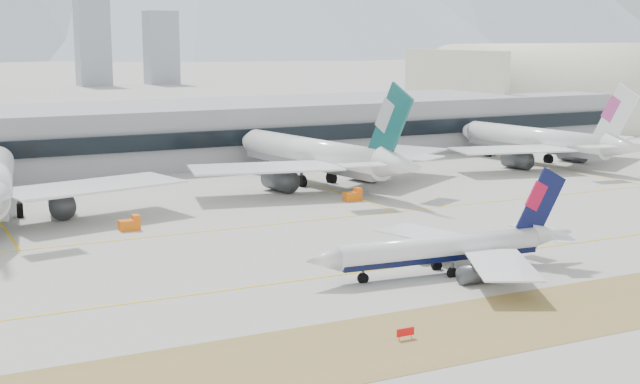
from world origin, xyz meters
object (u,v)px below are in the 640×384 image
widebody_cathay (320,157)px  hangar (555,127)px  taxiing_airliner (449,249)px  terminal (148,134)px  widebody_china_air (542,142)px

widebody_cathay → hangar: (130.15, 71.83, -6.34)m
taxiing_airliner → terminal: size_ratio=0.15×
hangar → widebody_china_air: bearing=-133.1°
widebody_cathay → terminal: (-24.41, 51.66, 1.03)m
widebody_cathay → terminal: bearing=15.6°
terminal → hangar: size_ratio=3.08×
widebody_china_air → terminal: 102.32m
widebody_cathay → hangar: 148.79m
widebody_cathay → terminal: size_ratio=0.24×
taxiing_airliner → hangar: hangar is taller
hangar → terminal: bearing=-172.6°
widebody_china_air → terminal: widebody_china_air is taller
taxiing_airliner → hangar: (146.70, 145.84, -3.34)m
taxiing_airliner → widebody_cathay: bearing=-98.3°
taxiing_airliner → widebody_cathay: size_ratio=0.64×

